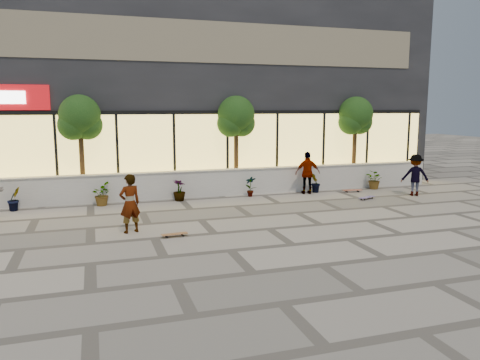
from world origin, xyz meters
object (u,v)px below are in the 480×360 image
object	(u,v)px
skateboard_right_near	(352,190)
skater_right_far	(415,175)
skater_right_near	(308,173)
skateboard_right_far	(367,197)
tree_midwest	(80,120)
tree_mideast	(236,119)
skateboard_center	(175,234)
tree_east	(355,118)
skater_center	(130,203)

from	to	relation	value
skateboard_right_near	skater_right_far	bearing A→B (deg)	-25.67
skater_right_near	skateboard_right_near	xyz separation A→B (m)	(1.94, -0.21, -0.77)
skater_right_far	skateboard_right_far	xyz separation A→B (m)	(-2.21, -0.12, -0.74)
tree_midwest	skater_right_far	bearing A→B (deg)	-13.57
skater_right_near	skateboard_right_near	world-z (taller)	skater_right_near
skateboard_right_near	skateboard_right_far	world-z (taller)	skateboard_right_near
tree_mideast	skateboard_center	world-z (taller)	tree_mideast
tree_midwest	tree_east	distance (m)	11.50
tree_midwest	skater_right_far	size ratio (longest dim) A/B	2.40
tree_mideast	skater_right_far	bearing A→B (deg)	-25.01
skateboard_center	tree_mideast	bearing A→B (deg)	53.98
skater_center	skater_right_far	bearing A→B (deg)	172.24
tree_mideast	skateboard_right_far	size ratio (longest dim) A/B	4.88
tree_midwest	skater_center	bearing A→B (deg)	-76.02
skater_right_near	skateboard_right_near	size ratio (longest dim) A/B	2.05
tree_midwest	skateboard_right_far	xyz separation A→B (m)	(10.22, -3.12, -2.91)
tree_east	skateboard_center	world-z (taller)	tree_east
tree_mideast	skateboard_right_far	world-z (taller)	tree_mideast
tree_mideast	skateboard_center	distance (m)	7.62
tree_mideast	skater_center	bearing A→B (deg)	-131.72
tree_mideast	skater_right_near	xyz separation A→B (m)	(2.56, -1.40, -2.14)
skater_right_near	skateboard_right_far	bearing A→B (deg)	144.86
tree_midwest	skater_right_near	distance (m)	8.94
skater_right_near	skateboard_right_far	xyz separation A→B (m)	(1.66, -1.72, -0.77)
tree_east	tree_mideast	bearing A→B (deg)	180.00
skater_right_far	tree_mideast	bearing A→B (deg)	-0.44
tree_mideast	skater_right_far	size ratio (longest dim) A/B	2.40
tree_mideast	tree_east	bearing A→B (deg)	0.00
skater_right_near	skater_right_far	xyz separation A→B (m)	(3.87, -1.60, -0.03)
tree_midwest	skater_right_far	xyz separation A→B (m)	(12.44, -3.00, -2.17)
skater_right_far	skateboard_center	distance (m)	10.51
tree_midwest	skateboard_right_far	world-z (taller)	tree_midwest
tree_east	skateboard_right_near	world-z (taller)	tree_east
skateboard_right_near	tree_midwest	bearing A→B (deg)	-178.61
tree_mideast	tree_east	size ratio (longest dim) A/B	1.00
tree_mideast	skater_right_near	bearing A→B (deg)	-28.63
tree_midwest	skateboard_right_near	bearing A→B (deg)	-8.71
tree_midwest	tree_mideast	xyz separation A→B (m)	(6.00, 0.00, 0.00)
skateboard_center	skateboard_right_near	world-z (taller)	skateboard_right_near
tree_mideast	skateboard_right_far	distance (m)	6.00
skateboard_center	tree_midwest	bearing A→B (deg)	106.32
tree_midwest	skater_center	size ratio (longest dim) A/B	2.37
tree_midwest	tree_mideast	size ratio (longest dim) A/B	1.00
skater_right_near	skateboard_center	bearing A→B (deg)	48.07
tree_mideast	skateboard_right_near	size ratio (longest dim) A/B	4.72
skater_center	skateboard_right_far	world-z (taller)	skater_center
tree_mideast	skateboard_right_near	bearing A→B (deg)	-19.66
tree_mideast	skater_right_near	distance (m)	3.62
skateboard_center	skateboard_right_near	bearing A→B (deg)	23.48
tree_midwest	skater_center	distance (m)	5.84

